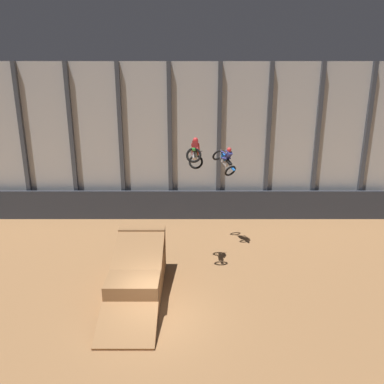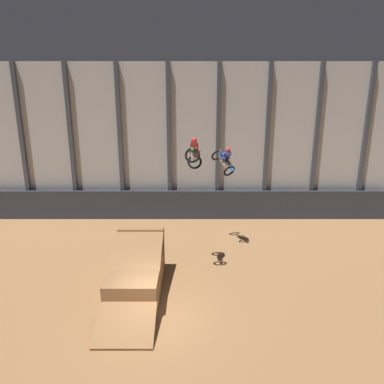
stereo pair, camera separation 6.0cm
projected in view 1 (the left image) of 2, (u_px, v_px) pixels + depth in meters
ground_plane at (156, 318)px, 15.55m from camera, size 60.00×60.00×0.00m
arena_back_wall at (170, 143)px, 25.96m from camera, size 32.00×0.40×10.75m
lower_barrier at (171, 205)px, 26.58m from camera, size 31.36×0.20×2.08m
dirt_ramp at (138, 273)px, 17.53m from camera, size 2.32×6.39×2.54m
rider_bike_left_air at (195, 154)px, 18.13m from camera, size 0.88×1.74×1.66m
rider_bike_right_air at (226, 160)px, 21.21m from camera, size 1.50×1.81×1.69m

